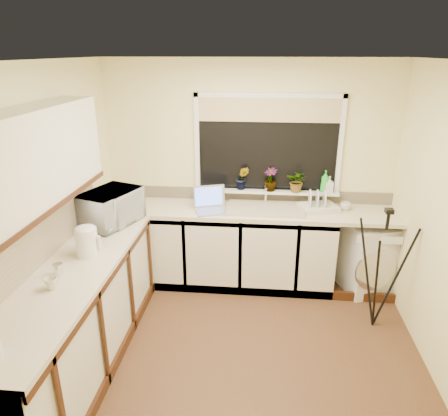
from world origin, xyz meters
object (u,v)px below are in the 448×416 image
at_px(microwave, 110,207).
at_px(plant_d, 297,181).
at_px(laptop, 211,204).
at_px(cup_left, 51,284).
at_px(kettle, 87,242).
at_px(tripod, 380,270).
at_px(steel_jar, 58,270).
at_px(washing_machine, 370,256).
at_px(cup_back, 345,206).
at_px(soap_bottle_clear, 329,184).
at_px(dish_rack, 318,208).
at_px(plant_c, 270,179).
at_px(plant_b, 242,178).
at_px(soap_bottle_green, 325,181).

height_order(microwave, plant_d, plant_d).
xyz_separation_m(laptop, cup_left, (-0.94, -1.69, -0.02)).
xyz_separation_m(kettle, tripod, (2.56, 0.52, -0.41)).
bearing_deg(steel_jar, washing_machine, 30.09).
height_order(plant_d, cup_back, plant_d).
height_order(soap_bottle_clear, cup_left, soap_bottle_clear).
bearing_deg(dish_rack, microwave, 177.62).
bearing_deg(plant_c, cup_back, -8.85).
distance_m(soap_bottle_clear, cup_back, 0.29).
distance_m(plant_c, plant_d, 0.29).
bearing_deg(laptop, cup_back, -13.22).
xyz_separation_m(tripod, plant_b, (-1.35, 0.92, 0.58)).
xyz_separation_m(kettle, soap_bottle_clear, (2.16, 1.43, 0.12)).
height_order(steel_jar, microwave, microwave).
xyz_separation_m(plant_c, soap_bottle_clear, (0.64, 0.00, -0.04)).
relative_size(plant_d, cup_left, 2.54).
bearing_deg(microwave, soap_bottle_green, -50.61).
xyz_separation_m(washing_machine, kettle, (-2.64, -1.23, 0.63)).
distance_m(laptop, cup_back, 1.45).
bearing_deg(laptop, steel_jar, -142.35).
distance_m(laptop, kettle, 1.45).
bearing_deg(laptop, soap_bottle_green, -5.73).
relative_size(dish_rack, cup_left, 4.00).
bearing_deg(soap_bottle_green, plant_c, -178.46).
distance_m(steel_jar, cup_back, 2.93).
distance_m(dish_rack, microwave, 2.17).
relative_size(plant_c, plant_d, 1.07).
height_order(kettle, soap_bottle_clear, soap_bottle_clear).
distance_m(tripod, cup_back, 0.87).
xyz_separation_m(washing_machine, plant_b, (-1.43, 0.21, 0.79)).
bearing_deg(soap_bottle_green, microwave, -160.88).
bearing_deg(soap_bottle_green, laptop, -166.55).
xyz_separation_m(plant_c, plant_d, (0.29, -0.01, -0.01)).
height_order(plant_b, plant_c, plant_b).
relative_size(kettle, tripod, 0.20).
bearing_deg(cup_back, soap_bottle_green, 146.65).
height_order(tripod, plant_c, plant_c).
bearing_deg(kettle, plant_d, 37.86).
bearing_deg(laptop, plant_b, 23.37).
relative_size(kettle, microwave, 0.39).
bearing_deg(soap_bottle_clear, laptop, -167.60).
bearing_deg(plant_d, cup_back, -12.17).
xyz_separation_m(kettle, plant_d, (1.82, 1.41, 0.15)).
relative_size(washing_machine, dish_rack, 2.04).
distance_m(dish_rack, soap_bottle_green, 0.31).
height_order(washing_machine, dish_rack, dish_rack).
bearing_deg(microwave, tripod, -73.46).
distance_m(laptop, steel_jar, 1.79).
bearing_deg(dish_rack, plant_c, 144.52).
relative_size(washing_machine, steel_jar, 7.97).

